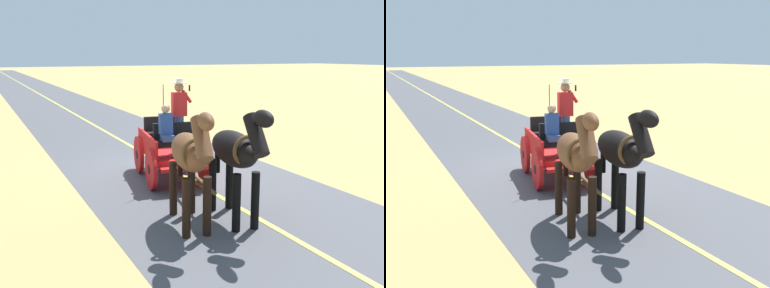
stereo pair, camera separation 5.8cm
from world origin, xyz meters
The scene contains 6 objects.
ground_plane centered at (0.00, 0.00, 0.00)m, with size 200.00×200.00×0.00m, color tan.
road_surface centered at (0.00, 0.00, 0.00)m, with size 5.40×160.00×0.01m, color #4C4C51.
road_centre_stripe centered at (0.00, 0.00, 0.01)m, with size 0.12×160.00×0.00m, color #DBCC4C.
horse_drawn_carriage centered at (0.37, 0.93, 0.82)m, with size 1.80×4.51×2.50m.
horse_near_side centered at (0.46, 3.99, 1.32)m, with size 0.76×2.15×2.21m.
horse_off_side centered at (1.31, 3.84, 1.32)m, with size 0.90×2.15×2.21m.
Camera 2 is at (4.54, 10.27, 3.06)m, focal length 39.57 mm.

